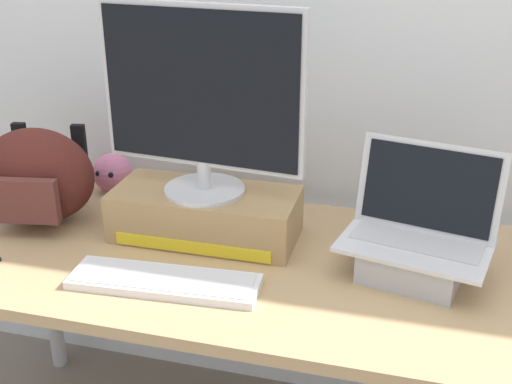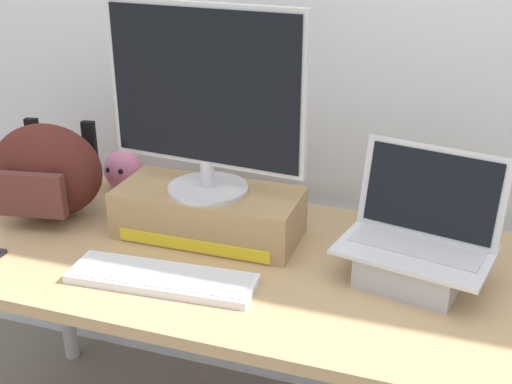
% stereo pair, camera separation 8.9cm
% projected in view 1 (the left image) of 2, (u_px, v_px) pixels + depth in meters
% --- Properties ---
extents(desk, '(1.74, 0.71, 0.71)m').
position_uv_depth(desk, '(256.00, 283.00, 1.63)').
color(desk, tan).
rests_on(desk, ground).
extents(toner_box_yellow, '(0.48, 0.22, 0.13)m').
position_uv_depth(toner_box_yellow, '(205.00, 214.00, 1.68)').
color(toner_box_yellow, '#A88456').
rests_on(toner_box_yellow, desk).
extents(desktop_monitor, '(0.52, 0.21, 0.47)m').
position_uv_depth(desktop_monitor, '(201.00, 101.00, 1.56)').
color(desktop_monitor, silver).
rests_on(desktop_monitor, toner_box_yellow).
extents(open_laptop, '(0.37, 0.29, 0.30)m').
position_uv_depth(open_laptop, '(415.00, 249.00, 1.51)').
color(open_laptop, '#ADADB2').
rests_on(open_laptop, desk).
extents(external_keyboard, '(0.45, 0.16, 0.02)m').
position_uv_depth(external_keyboard, '(164.00, 281.00, 1.48)').
color(external_keyboard, white).
rests_on(external_keyboard, desk).
extents(messenger_backpack, '(0.34, 0.26, 0.26)m').
position_uv_depth(messenger_backpack, '(38.00, 176.00, 1.74)').
color(messenger_backpack, '#4C1E19').
rests_on(messenger_backpack, desk).
extents(plush_toy, '(0.12, 0.12, 0.12)m').
position_uv_depth(plush_toy, '(113.00, 173.00, 1.96)').
color(plush_toy, '#CC7099').
rests_on(plush_toy, desk).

